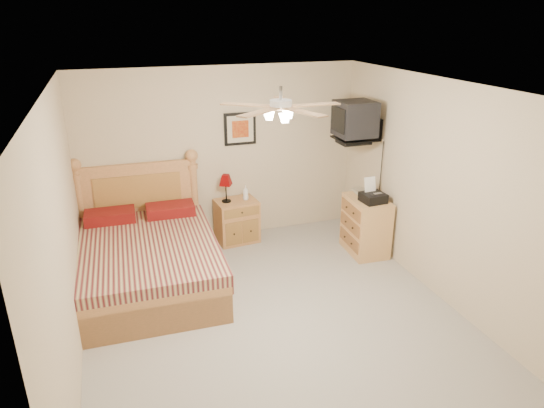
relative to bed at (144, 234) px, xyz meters
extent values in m
plane|color=gray|center=(1.24, -1.12, -0.70)|extent=(4.50, 4.50, 0.00)
cube|color=white|center=(1.24, -1.12, 1.80)|extent=(4.00, 4.50, 0.04)
cube|color=#C4B290|center=(1.24, 1.13, 0.55)|extent=(4.00, 0.04, 2.50)
cube|color=#C4B290|center=(1.24, -3.37, 0.55)|extent=(4.00, 0.04, 2.50)
cube|color=#C4B290|center=(-0.76, -1.12, 0.55)|extent=(0.04, 4.50, 2.50)
cube|color=#C4B290|center=(3.24, -1.12, 0.55)|extent=(0.04, 4.50, 2.50)
cube|color=#A86733|center=(1.37, 0.88, -0.39)|extent=(0.62, 0.49, 0.63)
imported|color=white|center=(1.51, 0.88, 0.04)|extent=(0.09, 0.10, 0.21)
cube|color=black|center=(1.51, 1.11, 0.92)|extent=(0.46, 0.04, 0.46)
cube|color=tan|center=(2.97, -0.04, -0.30)|extent=(0.51, 0.70, 0.80)
imported|color=beige|center=(2.90, 0.22, 0.11)|extent=(0.21, 0.27, 0.02)
imported|color=gray|center=(2.93, 0.21, 0.13)|extent=(0.23, 0.27, 0.02)
camera|label=1|loc=(-0.25, -5.43, 2.45)|focal=32.00mm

